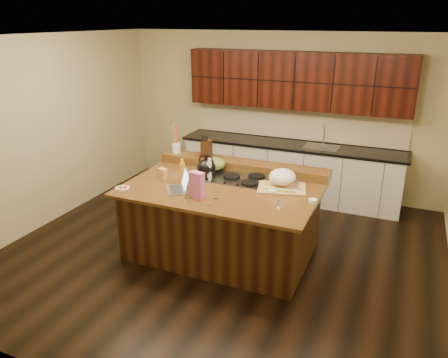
% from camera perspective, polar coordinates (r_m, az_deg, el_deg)
% --- Properties ---
extents(room, '(5.52, 5.02, 2.72)m').
position_cam_1_polar(room, '(5.30, -0.21, 3.38)').
color(room, black).
rests_on(room, ground).
extents(island, '(2.40, 1.60, 0.92)m').
position_cam_1_polar(island, '(5.62, -0.20, -5.29)').
color(island, black).
rests_on(island, ground).
extents(back_ledge, '(2.40, 0.30, 0.12)m').
position_cam_1_polar(back_ledge, '(6.03, 2.42, 1.80)').
color(back_ledge, black).
rests_on(back_ledge, island).
extents(cooktop, '(0.92, 0.52, 0.05)m').
position_cam_1_polar(cooktop, '(5.69, 0.98, 0.20)').
color(cooktop, gray).
rests_on(cooktop, island).
extents(back_counter, '(3.70, 0.66, 2.40)m').
position_cam_1_polar(back_counter, '(7.34, 8.87, 5.00)').
color(back_counter, silver).
rests_on(back_counter, ground).
extents(kettle, '(0.31, 0.31, 0.22)m').
position_cam_1_polar(kettle, '(5.65, -2.33, 1.52)').
color(kettle, black).
rests_on(kettle, cooktop).
extents(green_bowl, '(0.33, 0.33, 0.16)m').
position_cam_1_polar(green_bowl, '(5.88, -1.24, 2.01)').
color(green_bowl, '#5A6F2C').
rests_on(green_bowl, cooktop).
extents(laptop, '(0.43, 0.44, 0.24)m').
position_cam_1_polar(laptop, '(5.33, -5.69, -0.79)').
color(laptop, '#B7B7BC').
rests_on(laptop, island).
extents(oil_bottle, '(0.08, 0.08, 0.27)m').
position_cam_1_polar(oil_bottle, '(5.53, -5.46, 0.79)').
color(oil_bottle, '#BF7D21').
rests_on(oil_bottle, island).
extents(vinegar_bottle, '(0.08, 0.08, 0.25)m').
position_cam_1_polar(vinegar_bottle, '(5.59, -1.94, 0.98)').
color(vinegar_bottle, silver).
rests_on(vinegar_bottle, island).
extents(wooden_tray, '(0.66, 0.54, 0.23)m').
position_cam_1_polar(wooden_tray, '(5.42, 7.61, -0.08)').
color(wooden_tray, tan).
rests_on(wooden_tray, island).
extents(ramekin_a, '(0.13, 0.13, 0.04)m').
position_cam_1_polar(ramekin_a, '(5.24, 6.29, -1.69)').
color(ramekin_a, white).
rests_on(ramekin_a, island).
extents(ramekin_b, '(0.13, 0.13, 0.04)m').
position_cam_1_polar(ramekin_b, '(5.05, 11.52, -2.86)').
color(ramekin_b, white).
rests_on(ramekin_b, island).
extents(ramekin_c, '(0.10, 0.10, 0.04)m').
position_cam_1_polar(ramekin_c, '(5.50, 7.62, -0.65)').
color(ramekin_c, white).
rests_on(ramekin_c, island).
extents(strainer_bowl, '(0.24, 0.24, 0.09)m').
position_cam_1_polar(strainer_bowl, '(5.45, 8.47, -0.66)').
color(strainer_bowl, '#996B3F').
rests_on(strainer_bowl, island).
extents(kitchen_timer, '(0.09, 0.09, 0.07)m').
position_cam_1_polar(kitchen_timer, '(4.93, 7.20, -3.05)').
color(kitchen_timer, silver).
rests_on(kitchen_timer, island).
extents(pink_bag, '(0.18, 0.12, 0.32)m').
position_cam_1_polar(pink_bag, '(5.06, -3.54, -0.79)').
color(pink_bag, '#CC60AA').
rests_on(pink_bag, island).
extents(candy_plate, '(0.23, 0.23, 0.01)m').
position_cam_1_polar(candy_plate, '(5.52, -13.14, -1.14)').
color(candy_plate, white).
rests_on(candy_plate, island).
extents(package_box, '(0.13, 0.10, 0.15)m').
position_cam_1_polar(package_box, '(5.69, -8.03, 0.64)').
color(package_box, '#CE8D48').
rests_on(package_box, island).
extents(utensil_crock, '(0.15, 0.15, 0.14)m').
position_cam_1_polar(utensil_crock, '(6.41, -6.25, 4.04)').
color(utensil_crock, white).
rests_on(utensil_crock, back_ledge).
extents(knife_block, '(0.14, 0.20, 0.23)m').
position_cam_1_polar(knife_block, '(6.18, -2.30, 3.98)').
color(knife_block, black).
rests_on(knife_block, back_ledge).
extents(gumdrop_0, '(0.02, 0.02, 0.02)m').
position_cam_1_polar(gumdrop_0, '(5.13, -5.06, -2.29)').
color(gumdrop_0, red).
rests_on(gumdrop_0, island).
extents(gumdrop_1, '(0.02, 0.02, 0.02)m').
position_cam_1_polar(gumdrop_1, '(4.92, -2.95, -3.25)').
color(gumdrop_1, '#198C26').
rests_on(gumdrop_1, island).
extents(gumdrop_2, '(0.02, 0.02, 0.02)m').
position_cam_1_polar(gumdrop_2, '(5.11, -5.08, -2.41)').
color(gumdrop_2, red).
rests_on(gumdrop_2, island).
extents(gumdrop_3, '(0.02, 0.02, 0.02)m').
position_cam_1_polar(gumdrop_3, '(5.10, -4.39, -2.40)').
color(gumdrop_3, '#198C26').
rests_on(gumdrop_3, island).
extents(gumdrop_4, '(0.02, 0.02, 0.02)m').
position_cam_1_polar(gumdrop_4, '(5.07, -1.13, -2.52)').
color(gumdrop_4, red).
rests_on(gumdrop_4, island).
extents(gumdrop_5, '(0.02, 0.02, 0.02)m').
position_cam_1_polar(gumdrop_5, '(5.09, -4.91, -2.47)').
color(gumdrop_5, '#198C26').
rests_on(gumdrop_5, island).
extents(gumdrop_6, '(0.02, 0.02, 0.02)m').
position_cam_1_polar(gumdrop_6, '(5.12, -4.43, -2.33)').
color(gumdrop_6, red).
rests_on(gumdrop_6, island).
extents(gumdrop_7, '(0.02, 0.02, 0.02)m').
position_cam_1_polar(gumdrop_7, '(5.12, -4.58, -2.31)').
color(gumdrop_7, '#198C26').
rests_on(gumdrop_7, island).
extents(gumdrop_8, '(0.02, 0.02, 0.02)m').
position_cam_1_polar(gumdrop_8, '(4.88, -1.78, -3.45)').
color(gumdrop_8, red).
rests_on(gumdrop_8, island).
extents(gumdrop_9, '(0.02, 0.02, 0.02)m').
position_cam_1_polar(gumdrop_9, '(4.99, -4.72, -2.97)').
color(gumdrop_9, '#198C26').
rests_on(gumdrop_9, island).
extents(gumdrop_10, '(0.02, 0.02, 0.02)m').
position_cam_1_polar(gumdrop_10, '(5.00, -3.34, -2.85)').
color(gumdrop_10, red).
rests_on(gumdrop_10, island).
extents(gumdrop_11, '(0.02, 0.02, 0.02)m').
position_cam_1_polar(gumdrop_11, '(5.06, -0.89, -2.53)').
color(gumdrop_11, '#198C26').
rests_on(gumdrop_11, island).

